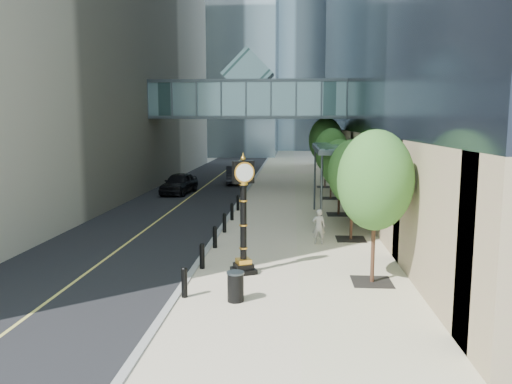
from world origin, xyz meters
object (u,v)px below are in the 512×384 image
trash_bin (236,287)px  car_near (179,183)px  car_far (235,175)px  pedestrian (319,226)px  street_clock (243,223)px

trash_bin → car_near: (-7.19, 23.63, 0.34)m
car_far → trash_bin: bearing=88.7°
pedestrian → car_near: size_ratio=0.34×
trash_bin → car_near: 24.70m
car_far → pedestrian: bearing=98.0°
trash_bin → car_far: bearing=96.5°
trash_bin → car_far: size_ratio=0.18×
trash_bin → pedestrian: 8.31m
street_clock → trash_bin: size_ratio=4.90×
car_near → street_clock: bearing=-64.5°
trash_bin → car_near: bearing=106.9°
pedestrian → car_near: (-10.19, 15.89, -0.03)m
pedestrian → trash_bin: bearing=67.3°
street_clock → pedestrian: street_clock is taller
pedestrian → car_near: bearing=-58.8°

